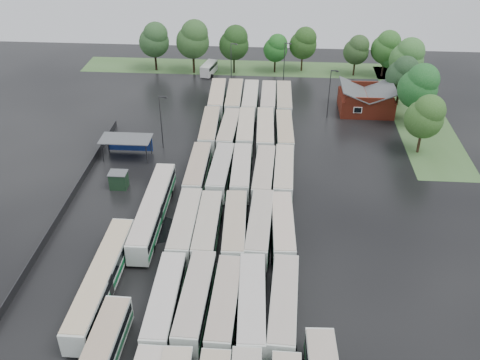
{
  "coord_description": "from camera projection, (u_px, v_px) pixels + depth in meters",
  "views": [
    {
      "loc": [
        6.69,
        -53.39,
        43.63
      ],
      "look_at": [
        2.0,
        12.0,
        2.5
      ],
      "focal_mm": 40.0,
      "sensor_mm": 36.0,
      "label": 1
    }
  ],
  "objects": [
    {
      "name": "tree_north_3",
      "position": [
        276.0,
        48.0,
        118.08
      ],
      "size": [
        5.34,
        5.34,
        8.84
      ],
      "color": "black",
      "rests_on": "ground"
    },
    {
      "name": "bus_r2c1",
      "position": [
        208.0,
        228.0,
        68.53
      ],
      "size": [
        2.95,
        13.04,
        3.62
      ],
      "rotation": [
        0.0,
        0.0,
        0.01
      ],
      "color": "silver",
      "rests_on": "ground"
    },
    {
      "name": "bus_r4c2",
      "position": [
        246.0,
        131.0,
        91.83
      ],
      "size": [
        3.01,
        13.03,
        3.61
      ],
      "rotation": [
        0.0,
        0.0,
        0.02
      ],
      "color": "silver",
      "rests_on": "ground"
    },
    {
      "name": "bus_r3c3",
      "position": [
        264.0,
        175.0,
        79.58
      ],
      "size": [
        3.21,
        13.16,
        3.64
      ],
      "rotation": [
        0.0,
        0.0,
        -0.03
      ],
      "color": "silver",
      "rests_on": "ground"
    },
    {
      "name": "minibus",
      "position": [
        209.0,
        68.0,
        119.27
      ],
      "size": [
        3.38,
        6.19,
        2.56
      ],
      "rotation": [
        0.0,
        0.0,
        -0.22
      ],
      "color": "silver",
      "rests_on": "ground"
    },
    {
      "name": "bus_r5c1",
      "position": [
        234.0,
        99.0,
        103.16
      ],
      "size": [
        3.08,
        13.48,
        3.74
      ],
      "rotation": [
        0.0,
        0.0,
        0.02
      ],
      "color": "silver",
      "rests_on": "ground"
    },
    {
      "name": "tree_north_0",
      "position": [
        155.0,
        39.0,
        118.43
      ],
      "size": [
        6.7,
        6.7,
        11.1
      ],
      "color": "black",
      "rests_on": "ground"
    },
    {
      "name": "bus_r2c4",
      "position": [
        283.0,
        229.0,
        68.46
      ],
      "size": [
        3.25,
        12.94,
        3.57
      ],
      "rotation": [
        0.0,
        0.0,
        0.04
      ],
      "color": "silver",
      "rests_on": "ground"
    },
    {
      "name": "wash_shed",
      "position": [
        127.0,
        140.0,
        86.77
      ],
      "size": [
        8.2,
        4.2,
        3.58
      ],
      "color": "#2D2D30",
      "rests_on": "ground"
    },
    {
      "name": "bus_r1c0",
      "position": [
        165.0,
        303.0,
        57.31
      ],
      "size": [
        2.99,
        13.21,
        3.67
      ],
      "rotation": [
        0.0,
        0.0,
        0.01
      ],
      "color": "silver",
      "rests_on": "ground"
    },
    {
      "name": "bus_r3c0",
      "position": [
        198.0,
        171.0,
        80.51
      ],
      "size": [
        2.82,
        12.99,
        3.61
      ],
      "rotation": [
        0.0,
        0.0,
        0.0
      ],
      "color": "silver",
      "rests_on": "ground"
    },
    {
      "name": "puddle_2",
      "position": [
        156.0,
        230.0,
        71.49
      ],
      "size": [
        6.06,
        6.06,
        0.01
      ],
      "primitive_type": "cylinder",
      "color": "black",
      "rests_on": "ground"
    },
    {
      "name": "lamp_post_nw",
      "position": [
        162.0,
        118.0,
        88.01
      ],
      "size": [
        1.45,
        0.28,
        9.41
      ],
      "color": "#2D2D30",
      "rests_on": "ground"
    },
    {
      "name": "tree_north_2",
      "position": [
        235.0,
        42.0,
        117.07
      ],
      "size": [
        6.58,
        6.58,
        10.9
      ],
      "color": "black",
      "rests_on": "ground"
    },
    {
      "name": "utility_hut",
      "position": [
        119.0,
        180.0,
        79.63
      ],
      "size": [
        2.7,
        2.2,
        2.62
      ],
      "color": "black",
      "rests_on": "ground"
    },
    {
      "name": "tree_east_2",
      "position": [
        403.0,
        74.0,
        102.5
      ],
      "size": [
        6.05,
        6.05,
        10.02
      ],
      "color": "black",
      "rests_on": "ground"
    },
    {
      "name": "tree_north_4",
      "position": [
        304.0,
        43.0,
        118.42
      ],
      "size": [
        6.1,
        6.1,
        10.11
      ],
      "color": "#352314",
      "rests_on": "ground"
    },
    {
      "name": "tree_north_5",
      "position": [
        357.0,
        50.0,
        116.29
      ],
      "size": [
        5.55,
        5.55,
        9.2
      ],
      "color": "#321F13",
      "rests_on": "ground"
    },
    {
      "name": "bus_r2c2",
      "position": [
        235.0,
        228.0,
        68.42
      ],
      "size": [
        3.3,
        13.27,
        3.67
      ],
      "rotation": [
        0.0,
        0.0,
        0.04
      ],
      "color": "silver",
      "rests_on": "ground"
    },
    {
      "name": "grass_strip_east",
      "position": [
        417.0,
        113.0,
        102.81
      ],
      "size": [
        10.0,
        50.0,
        0.01
      ],
      "primitive_type": "cube",
      "color": "#406632",
      "rests_on": "ground"
    },
    {
      "name": "bus_r1c3",
      "position": [
        252.0,
        306.0,
        56.85
      ],
      "size": [
        3.42,
        13.6,
        3.76
      ],
      "rotation": [
        0.0,
        0.0,
        0.04
      ],
      "color": "silver",
      "rests_on": "ground"
    },
    {
      "name": "ground",
      "position": [
        218.0,
        245.0,
        68.7
      ],
      "size": [
        160.0,
        160.0,
        0.0
      ],
      "primitive_type": "plane",
      "color": "black",
      "rests_on": "ground"
    },
    {
      "name": "bus_r5c3",
      "position": [
        268.0,
        100.0,
        102.89
      ],
      "size": [
        2.78,
        12.93,
        3.6
      ],
      "rotation": [
        0.0,
        0.0,
        0.0
      ],
      "color": "silver",
      "rests_on": "ground"
    },
    {
      "name": "bus_r5c2",
      "position": [
        250.0,
        100.0,
        102.96
      ],
      "size": [
        2.9,
        13.19,
        3.67
      ],
      "rotation": [
        0.0,
        0.0,
        0.01
      ],
      "color": "silver",
      "rests_on": "ground"
    },
    {
      "name": "bus_r1c4",
      "position": [
        283.0,
        306.0,
        56.77
      ],
      "size": [
        3.42,
        13.53,
        3.74
      ],
      "rotation": [
        0.0,
        0.0,
        -0.04
      ],
      "color": "silver",
      "rests_on": "ground"
    },
    {
      "name": "tree_east_3",
      "position": [
        408.0,
        57.0,
        107.76
      ],
      "size": [
        6.93,
        6.93,
        11.47
      ],
      "color": "black",
      "rests_on": "ground"
    },
    {
      "name": "artic_bus_west_b",
      "position": [
        153.0,
        210.0,
        71.9
      ],
      "size": [
        2.86,
        19.58,
        3.63
      ],
      "rotation": [
        0.0,
        0.0,
        0.0
      ],
      "color": "silver",
      "rests_on": "ground"
    },
    {
      "name": "tree_north_6",
      "position": [
        387.0,
        47.0,
        115.45
      ],
      "size": [
        6.27,
        6.27,
        10.39
      ],
      "color": "black",
      "rests_on": "ground"
    },
    {
      "name": "bus_r5c4",
      "position": [
        284.0,
        101.0,
        102.44
      ],
      "size": [
        2.99,
        13.27,
        3.68
      ],
      "rotation": [
        0.0,
        0.0,
        0.01
      ],
      "color": "silver",
      "rests_on": "ground"
    },
    {
      "name": "tree_north_1",
      "position": [
        193.0,
        39.0,
        116.67
      ],
      "size": [
        7.3,
        7.3,
        12.09
      ],
      "color": "black",
      "rests_on": "ground"
    },
    {
      "name": "bus_r4c4",
      "position": [
        284.0,
        133.0,
        91.13
      ],
      "size": [
        3.14,
        12.89,
        3.57
      ],
      "rotation": [
        0.0,
        0.0,
        0.03
      ],
      "color": "silver",
      "rests_on": "ground"
    },
    {
      "name": "tree_east_0",
      "position": [
        426.0,
        116.0,
        85.91
      ],
      "size": [
        6.27,
        6.27,
        10.39
      ],
      "color": "#382418",
      "rests_on": "ground"
    },
    {
      "name": "bus_r4c3",
      "position": [
        265.0,
        132.0,
        91.23
      ],
      "size": [
        3.22,
        13.57,
        3.76
      ],
      "rotation": [
        0.0,
        0.0,
        0.03
      ],
      "color": "silver",
      "rests_on": "ground"
    },
    {
      "name": "bus_r4c0",
      "position": [
        210.0,
        130.0,
        92.02
      ],
      "size": [
        3.22,
        13.22,
        3.66
      ],
      "rotation": [
        0.0,
        0.0,
        0.03
      ],
      "color": "silver",
      "rests_on": "ground"
    },
    {
      "name": "tree_east_1",
      "position": [
        419.0,
        86.0,
        94.6
      ],
      "size": [
        7.05,
        7.05,
        11.67
      ],
      "color": "black",
      "rests_on": "ground"
    },
    {
      "name": "west_fence",
      "position": [
        70.0,
        200.0,
        76.49
      ],
      "size": [
        0.1,
        50.0,
        1.2
      ],
      "primitive_type": "cube",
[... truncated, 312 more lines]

